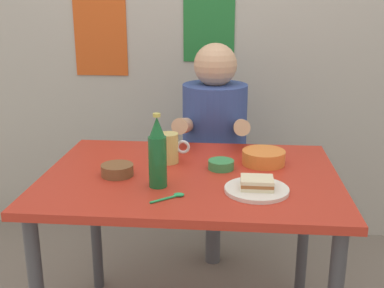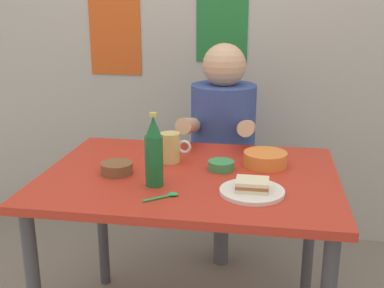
# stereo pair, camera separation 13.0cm
# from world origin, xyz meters

# --- Properties ---
(wall_back) EXTENTS (4.40, 0.09, 2.60)m
(wall_back) POSITION_xyz_m (-0.00, 1.05, 1.30)
(wall_back) COLOR #ADA89E
(wall_back) RESTS_ON ground
(dining_table) EXTENTS (1.10, 0.80, 0.74)m
(dining_table) POSITION_xyz_m (0.00, 0.00, 0.65)
(dining_table) COLOR #B72D1E
(dining_table) RESTS_ON ground
(stool) EXTENTS (0.34, 0.34, 0.45)m
(stool) POSITION_xyz_m (0.06, 0.63, 0.35)
(stool) COLOR #4C4C51
(stool) RESTS_ON ground
(person_seated) EXTENTS (0.33, 0.56, 0.72)m
(person_seated) POSITION_xyz_m (0.06, 0.62, 0.77)
(person_seated) COLOR #33478C
(person_seated) RESTS_ON stool
(plate_orange) EXTENTS (0.22, 0.22, 0.01)m
(plate_orange) POSITION_xyz_m (0.24, -0.16, 0.75)
(plate_orange) COLOR silver
(plate_orange) RESTS_ON dining_table
(sandwich) EXTENTS (0.11, 0.09, 0.04)m
(sandwich) POSITION_xyz_m (0.24, -0.16, 0.77)
(sandwich) COLOR beige
(sandwich) RESTS_ON plate_orange
(beer_mug) EXTENTS (0.13, 0.08, 0.12)m
(beer_mug) POSITION_xyz_m (-0.10, 0.12, 0.80)
(beer_mug) COLOR #D1BC66
(beer_mug) RESTS_ON dining_table
(beer_bottle) EXTENTS (0.06, 0.06, 0.26)m
(beer_bottle) POSITION_xyz_m (-0.10, -0.14, 0.86)
(beer_bottle) COLOR #19602D
(beer_bottle) RESTS_ON dining_table
(dip_bowl_green) EXTENTS (0.10, 0.10, 0.03)m
(dip_bowl_green) POSITION_xyz_m (0.11, 0.06, 0.76)
(dip_bowl_green) COLOR #388C4C
(dip_bowl_green) RESTS_ON dining_table
(soup_bowl_orange) EXTENTS (0.17, 0.17, 0.05)m
(soup_bowl_orange) POSITION_xyz_m (0.28, 0.13, 0.77)
(soup_bowl_orange) COLOR orange
(soup_bowl_orange) RESTS_ON dining_table
(condiment_bowl_brown) EXTENTS (0.12, 0.12, 0.04)m
(condiment_bowl_brown) POSITION_xyz_m (-0.27, -0.05, 0.76)
(condiment_bowl_brown) COLOR brown
(condiment_bowl_brown) RESTS_ON dining_table
(spoon) EXTENTS (0.11, 0.08, 0.01)m
(spoon) POSITION_xyz_m (-0.04, -0.24, 0.75)
(spoon) COLOR #26A559
(spoon) RESTS_ON dining_table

